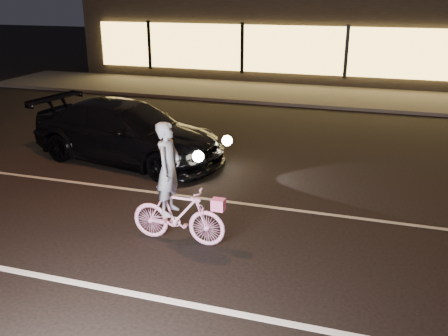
% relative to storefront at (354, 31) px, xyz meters
% --- Properties ---
extents(ground, '(90.00, 90.00, 0.00)m').
position_rel_storefront_xyz_m(ground, '(0.00, -18.97, -2.15)').
color(ground, black).
rests_on(ground, ground).
extents(lane_stripe_near, '(60.00, 0.12, 0.01)m').
position_rel_storefront_xyz_m(lane_stripe_near, '(0.00, -20.47, -2.14)').
color(lane_stripe_near, silver).
rests_on(lane_stripe_near, ground).
extents(lane_stripe_far, '(60.00, 0.10, 0.01)m').
position_rel_storefront_xyz_m(lane_stripe_far, '(0.00, -16.97, -2.14)').
color(lane_stripe_far, gray).
rests_on(lane_stripe_far, ground).
extents(sidewalk, '(30.00, 4.00, 0.12)m').
position_rel_storefront_xyz_m(sidewalk, '(0.00, -5.97, -2.09)').
color(sidewalk, '#383533').
rests_on(sidewalk, ground).
extents(storefront, '(25.40, 8.42, 4.20)m').
position_rel_storefront_xyz_m(storefront, '(0.00, 0.00, 0.00)').
color(storefront, black).
rests_on(storefront, ground).
extents(cyclist, '(1.65, 0.57, 2.08)m').
position_rel_storefront_xyz_m(cyclist, '(-1.54, -18.82, -1.41)').
color(cyclist, '#F940AD').
rests_on(cyclist, ground).
extents(sedan, '(5.33, 2.92, 1.47)m').
position_rel_storefront_xyz_m(sedan, '(-4.33, -15.22, -1.41)').
color(sedan, black).
rests_on(sedan, ground).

